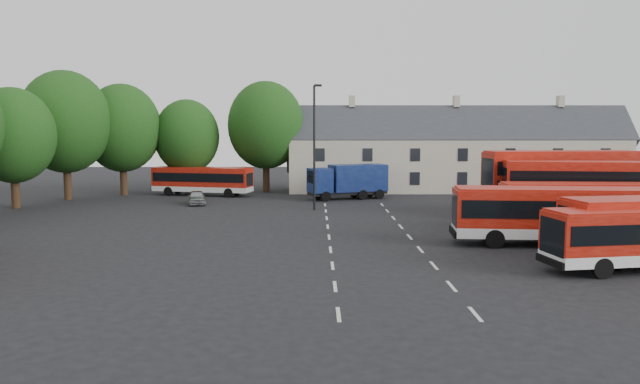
# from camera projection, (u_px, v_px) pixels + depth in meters

# --- Properties ---
(ground) EXTENTS (140.00, 140.00, 0.00)m
(ground) POSITION_uv_depth(u_px,v_px,m) (330.00, 243.00, 36.61)
(ground) COLOR black
(ground) RESTS_ON ground
(lane_markings) EXTENTS (5.15, 33.80, 0.01)m
(lane_markings) POSITION_uv_depth(u_px,v_px,m) (369.00, 237.00, 38.62)
(lane_markings) COLOR beige
(lane_markings) RESTS_ON ground
(treeline) EXTENTS (29.92, 32.59, 12.01)m
(treeline) POSITION_uv_depth(u_px,v_px,m) (90.00, 128.00, 55.02)
(treeline) COLOR black
(treeline) RESTS_ON ground
(terrace_houses) EXTENTS (35.70, 7.13, 10.06)m
(terrace_houses) POSITION_uv_depth(u_px,v_px,m) (455.00, 155.00, 66.15)
(terrace_houses) COLOR beige
(terrace_houses) RESTS_ON ground
(bus_row_c) EXTENTS (11.99, 3.84, 3.33)m
(bus_row_c) POSITION_uv_depth(u_px,v_px,m) (559.00, 211.00, 35.67)
(bus_row_c) COLOR silver
(bus_row_c) RESTS_ON ground
(bus_row_d) EXTENTS (10.52, 3.10, 2.94)m
(bus_row_d) POSITION_uv_depth(u_px,v_px,m) (590.00, 208.00, 38.84)
(bus_row_d) COLOR silver
(bus_row_d) RESTS_ON ground
(bus_row_e) EXTENTS (11.17, 3.26, 3.12)m
(bus_row_e) POSITION_uv_depth(u_px,v_px,m) (587.00, 202.00, 41.03)
(bus_row_e) COLOR silver
(bus_row_e) RESTS_ON ground
(bus_dd_south) EXTENTS (10.83, 3.89, 4.34)m
(bus_dd_south) POSITION_uv_depth(u_px,v_px,m) (580.00, 187.00, 44.83)
(bus_dd_south) COLOR silver
(bus_dd_south) RESTS_ON ground
(bus_dd_north) EXTENTS (12.29, 3.92, 4.95)m
(bus_dd_north) POSITION_uv_depth(u_px,v_px,m) (562.00, 178.00, 48.42)
(bus_dd_north) COLOR silver
(bus_dd_north) RESTS_ON ground
(bus_north) EXTENTS (10.18, 4.61, 2.81)m
(bus_north) POSITION_uv_depth(u_px,v_px,m) (202.00, 179.00, 61.69)
(bus_north) COLOR silver
(bus_north) RESTS_ON ground
(box_truck) EXTENTS (7.75, 4.67, 3.24)m
(box_truck) POSITION_uv_depth(u_px,v_px,m) (349.00, 180.00, 58.73)
(box_truck) COLOR black
(box_truck) RESTS_ON ground
(silver_car) EXTENTS (2.13, 3.81, 1.23)m
(silver_car) POSITION_uv_depth(u_px,v_px,m) (197.00, 197.00, 54.78)
(silver_car) COLOR #9A9DA1
(silver_car) RESTS_ON ground
(lamppost) EXTENTS (0.70, 0.29, 10.21)m
(lamppost) POSITION_uv_depth(u_px,v_px,m) (315.00, 143.00, 50.70)
(lamppost) COLOR black
(lamppost) RESTS_ON ground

